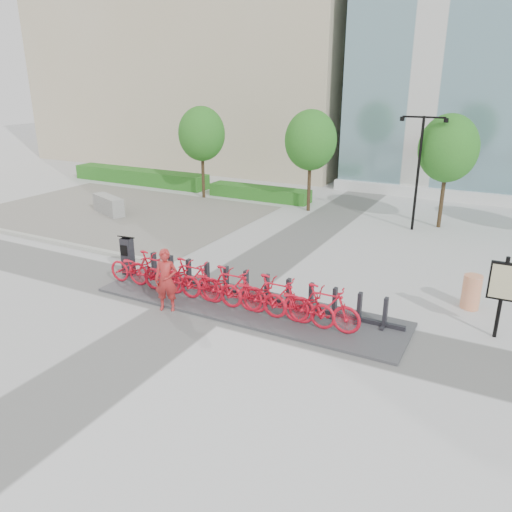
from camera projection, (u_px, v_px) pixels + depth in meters
The scene contains 26 objects.
ground at pixel (204, 302), 15.33m from camera, with size 120.00×120.00×0.00m, color silver.
gravel_patch at pixel (117, 212), 25.57m from camera, with size 14.00×14.00×0.00m, color slate.
curb at pixel (33, 238), 21.31m from camera, with size 14.00×0.25×0.15m, color #A8AA9D.
hedge_a at pixel (140, 176), 32.60m from camera, with size 10.00×1.40×0.90m, color #1E6D1E.
hedge_b at pixel (259, 193), 28.41m from camera, with size 6.00×1.20×0.70m, color #1E6D1E.
tree_0 at pixel (202, 134), 27.65m from camera, with size 2.60×2.60×5.10m.
tree_1 at pixel (311, 140), 24.77m from camera, with size 2.60×2.60×5.10m.
tree_2 at pixel (448, 148), 21.90m from camera, with size 2.60×2.60×5.10m.
streetlamp at pixel (419, 160), 21.66m from camera, with size 2.00×0.20×5.00m.
dock_pad at pixel (246, 306), 14.99m from camera, with size 9.60×2.40×0.08m, color #424245.
dock_rail_posts at pixel (255, 286), 15.21m from camera, with size 8.02×0.50×0.85m, color #232227, non-canonical shape.
bike_0 at pixel (136, 269), 16.22m from camera, with size 0.75×2.14×1.13m, color red.
bike_1 at pixel (154, 271), 15.88m from camera, with size 0.59×2.08×1.25m, color red.
bike_2 at pixel (172, 277), 15.59m from camera, with size 0.75×2.14×1.13m, color red.
bike_3 at pixel (191, 279), 15.25m from camera, with size 0.59×2.08×1.25m, color red.
bike_4 at pixel (211, 285), 14.95m from camera, with size 0.75×2.14×1.13m, color red.
bike_5 at pixel (231, 288), 14.61m from camera, with size 0.59×2.08×1.25m, color red.
bike_6 at pixel (253, 294), 14.31m from camera, with size 0.75×2.14×1.13m, color red.
bike_7 at pixel (275, 297), 13.97m from camera, with size 0.59×2.08×1.25m, color red.
bike_8 at pixel (299, 304), 13.68m from camera, with size 0.75×2.14×1.13m, color red.
bike_9 at pixel (324, 307), 13.34m from camera, with size 0.59×2.08×1.25m, color red.
kiosk at pixel (128, 255), 17.10m from camera, with size 0.48×0.42×1.43m.
worker_red at pixel (166, 280), 14.53m from camera, with size 0.69×0.45×1.88m, color #A92524.
construction_barrel at pixel (471, 292), 14.78m from camera, with size 0.54×0.54×1.04m, color orange.
jersey_barrier at pixel (109, 205), 25.23m from camera, with size 2.34×0.64×0.90m, color #B0AFAA.
map_sign at pixel (503, 285), 12.77m from camera, with size 0.74×0.14×2.26m.
Camera 1 is at (7.96, -11.59, 6.48)m, focal length 35.00 mm.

